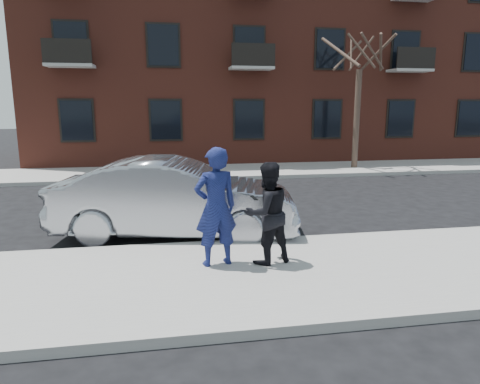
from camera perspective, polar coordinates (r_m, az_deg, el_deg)
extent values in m
plane|color=black|center=(8.19, 18.10, -9.54)|extent=(100.00, 100.00, 0.00)
cube|color=gray|center=(7.96, 18.97, -9.64)|extent=(50.00, 3.50, 0.15)
cube|color=#999691|center=(9.48, 13.78, -5.92)|extent=(50.00, 0.10, 0.15)
cube|color=gray|center=(18.56, 1.87, 2.88)|extent=(50.00, 3.50, 0.15)
cube|color=#999691|center=(16.82, 3.10, 1.97)|extent=(50.00, 0.10, 0.15)
cube|color=maroon|center=(25.56, 3.40, 18.56)|extent=(24.00, 10.00, 12.00)
cube|color=black|center=(20.04, -20.93, 8.88)|extent=(1.30, 0.06, 1.70)
cube|color=black|center=(21.09, 11.55, 9.50)|extent=(1.30, 0.06, 1.70)
cube|color=black|center=(24.86, 28.31, 8.65)|extent=(1.30, 0.06, 1.70)
cube|color=black|center=(20.18, -21.61, 17.98)|extent=(1.30, 0.06, 1.70)
cube|color=black|center=(21.23, 11.91, 18.16)|extent=(1.30, 0.06, 1.70)
cube|color=black|center=(24.98, 29.03, 15.97)|extent=(1.30, 0.06, 1.70)
cylinder|color=#3D2D24|center=(19.53, 15.29, 9.33)|extent=(0.26, 0.26, 4.20)
imported|color=#999BA3|center=(9.45, -8.50, -0.83)|extent=(5.47, 2.72, 1.72)
imported|color=navy|center=(7.24, -3.26, -2.01)|extent=(0.83, 0.64, 2.04)
cube|color=black|center=(7.38, -4.21, 0.14)|extent=(0.10, 0.14, 0.08)
imported|color=black|center=(7.37, 3.60, -2.84)|extent=(1.03, 0.91, 1.77)
cube|color=black|center=(7.39, 1.90, -0.81)|extent=(0.13, 0.15, 0.06)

